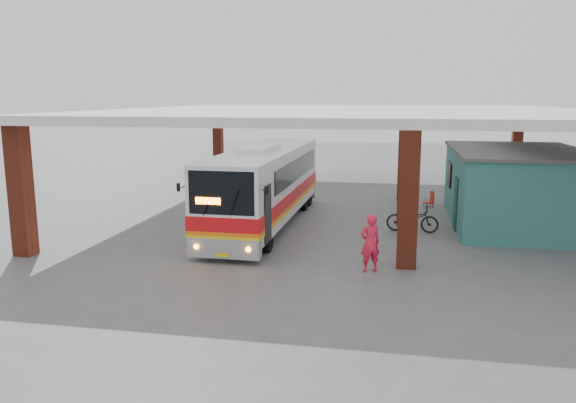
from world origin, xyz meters
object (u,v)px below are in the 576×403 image
(red_chair, at_px, (430,200))
(coach_bus, at_px, (265,185))
(motorcycle, at_px, (412,219))
(pedestrian, at_px, (370,243))

(red_chair, bearing_deg, coach_bus, -161.55)
(red_chair, bearing_deg, motorcycle, -119.12)
(pedestrian, relative_size, red_chair, 2.31)
(pedestrian, xyz_separation_m, red_chair, (2.38, 10.68, -0.53))
(coach_bus, bearing_deg, motorcycle, 0.03)
(motorcycle, bearing_deg, pedestrian, 172.26)
(motorcycle, bearing_deg, coach_bus, 96.08)
(motorcycle, xyz_separation_m, pedestrian, (-1.40, -5.42, 0.36))
(motorcycle, height_order, red_chair, motorcycle)
(coach_bus, distance_m, pedestrian, 7.15)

